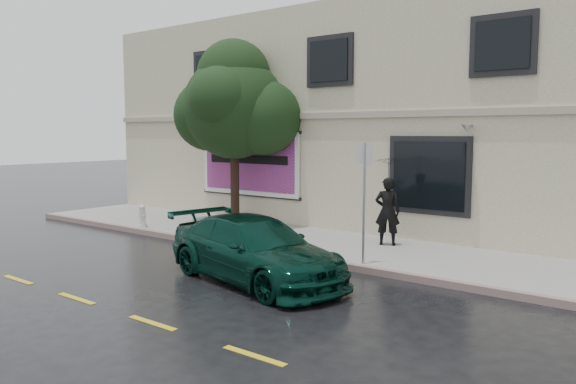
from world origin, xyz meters
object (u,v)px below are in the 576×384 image
Objects in this scene: car at (255,250)px; fire_hydrant at (142,216)px; pedestrian at (387,211)px; street_tree at (234,108)px.

fire_hydrant is (-6.68, 2.30, -0.18)m from car.
pedestrian reaches higher than car.
fire_hydrant is at bearing -126.57° from street_tree.
fire_hydrant is (-1.75, -2.36, -3.38)m from street_tree.
street_tree is at bearing 66.12° from fire_hydrant.
car is 6.52× the size of fire_hydrant.
car is at bearing 56.96° from pedestrian.
car is 4.52m from pedestrian.
pedestrian is (0.73, 4.44, 0.37)m from car.
pedestrian is at bearing 2.78° from car.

